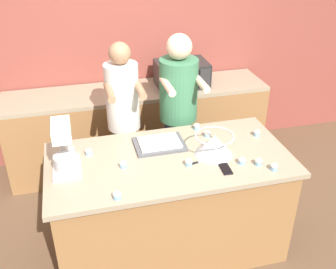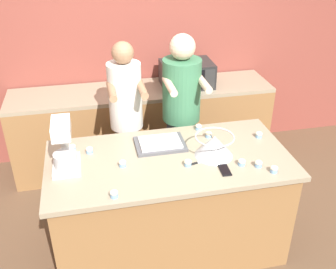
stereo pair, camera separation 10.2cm
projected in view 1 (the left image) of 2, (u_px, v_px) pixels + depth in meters
ground_plane at (169, 243)px, 3.48m from camera, size 16.00×16.00×0.00m
back_wall at (130, 40)px, 4.25m from camera, size 10.00×0.06×2.70m
island_counter at (169, 203)px, 3.25m from camera, size 1.88×0.93×0.91m
back_counter at (139, 127)px, 4.40m from camera, size 2.80×0.60×0.92m
person_left at (124, 124)px, 3.59m from camera, size 0.32×0.49×1.63m
person_right at (178, 117)px, 3.70m from camera, size 0.36×0.51×1.67m
stand_mixer at (64, 150)px, 2.81m from camera, size 0.20×0.30×0.39m
mixing_bowl at (214, 144)px, 3.03m from camera, size 0.30×0.30×0.17m
baking_tray at (159, 144)px, 3.18m from camera, size 0.40×0.29×0.04m
microwave_oven at (182, 74)px, 4.21m from camera, size 0.54×0.39×0.26m
cell_phone at (226, 169)px, 2.89m from camera, size 0.08×0.15×0.01m
knife at (200, 162)px, 2.98m from camera, size 0.22×0.07×0.01m
cupcake_0 at (207, 134)px, 3.31m from camera, size 0.06×0.06×0.05m
cupcake_1 at (274, 167)px, 2.88m from camera, size 0.06×0.06×0.05m
cupcake_2 at (189, 162)px, 2.93m from camera, size 0.06×0.06×0.05m
cupcake_3 at (117, 195)px, 2.59m from camera, size 0.06×0.06×0.05m
cupcake_4 at (71, 149)px, 3.09m from camera, size 0.06×0.06×0.05m
cupcake_5 at (123, 164)px, 2.90m from camera, size 0.06×0.06×0.05m
cupcake_6 at (89, 152)px, 3.06m from camera, size 0.06×0.06×0.05m
cupcake_7 at (197, 126)px, 3.42m from camera, size 0.06×0.06×0.05m
cupcake_8 at (257, 133)px, 3.32m from camera, size 0.06×0.06×0.05m
cupcake_9 at (259, 162)px, 2.94m from camera, size 0.06×0.06×0.05m
cupcake_10 at (242, 160)px, 2.95m from camera, size 0.06×0.06×0.05m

